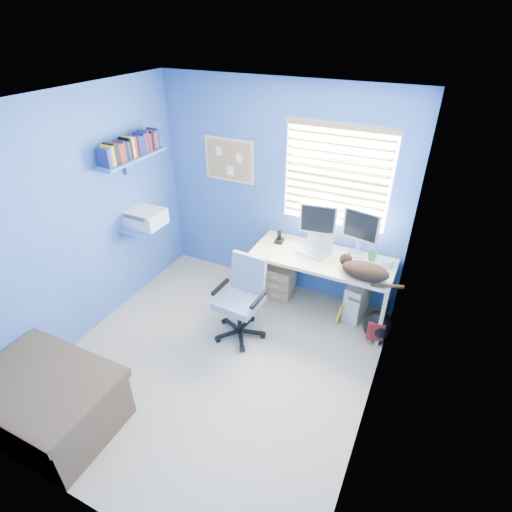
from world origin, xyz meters
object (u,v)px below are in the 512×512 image
at_px(cat, 366,271).
at_px(tower_pc, 358,298).
at_px(office_chair, 242,308).
at_px(desk, 320,284).
at_px(laptop, 314,244).

distance_m(cat, tower_pc, 0.68).
relative_size(cat, office_chair, 0.52).
relative_size(desk, office_chair, 1.72).
bearing_deg(laptop, cat, -7.06).
xyz_separation_m(desk, laptop, (-0.12, 0.04, 0.48)).
height_order(desk, cat, cat).
distance_m(desk, cat, 0.71).
distance_m(laptop, tower_pc, 0.84).
height_order(cat, office_chair, cat).
relative_size(desk, laptop, 4.73).
bearing_deg(office_chair, desk, 49.38).
distance_m(desk, laptop, 0.50).
bearing_deg(cat, tower_pc, 126.70).
distance_m(laptop, office_chair, 1.07).
bearing_deg(desk, tower_pc, 15.53).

